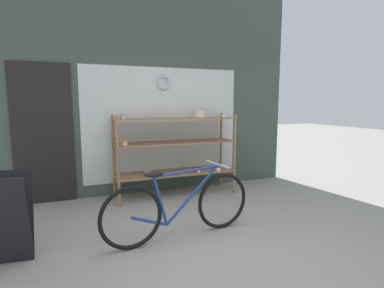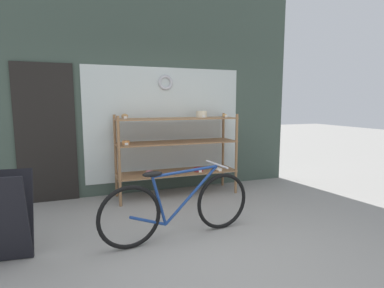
{
  "view_description": "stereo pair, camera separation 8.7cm",
  "coord_description": "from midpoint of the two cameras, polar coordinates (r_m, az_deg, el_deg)",
  "views": [
    {
      "loc": [
        -1.22,
        -2.46,
        1.51
      ],
      "look_at": [
        0.14,
        1.01,
        1.0
      ],
      "focal_mm": 28.0,
      "sensor_mm": 36.0,
      "label": 1
    },
    {
      "loc": [
        -1.14,
        -2.49,
        1.51
      ],
      "look_at": [
        0.14,
        1.01,
        1.0
      ],
      "focal_mm": 28.0,
      "sensor_mm": 36.0,
      "label": 2
    }
  ],
  "objects": [
    {
      "name": "display_case",
      "position": [
        4.87,
        -3.49,
        -0.22
      ],
      "size": [
        1.95,
        0.55,
        1.38
      ],
      "color": "#8E6642",
      "rests_on": "ground_plane"
    },
    {
      "name": "ground_plane",
      "position": [
        3.13,
        3.82,
        -21.05
      ],
      "size": [
        30.0,
        30.0,
        0.0
      ],
      "primitive_type": "plane",
      "color": "gray"
    },
    {
      "name": "bicycle",
      "position": [
        3.41,
        -3.05,
        -11.83
      ],
      "size": [
        1.8,
        0.46,
        0.81
      ],
      "rotation": [
        0.0,
        0.0,
        0.12
      ],
      "color": "black",
      "rests_on": "ground_plane"
    },
    {
      "name": "storefront_facade",
      "position": [
        5.14,
        -8.77,
        11.74
      ],
      "size": [
        5.14,
        0.13,
        3.87
      ],
      "color": "#3D4C42",
      "rests_on": "ground_plane"
    }
  ]
}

